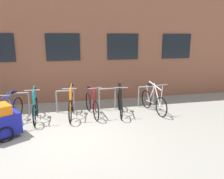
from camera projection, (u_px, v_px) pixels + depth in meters
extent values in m
plane|color=gray|center=(67.00, 135.00, 5.94)|extent=(42.00, 42.00, 0.00)
cube|color=brown|center=(62.00, 20.00, 11.29)|extent=(28.00, 6.55, 6.88)
cube|color=black|center=(63.00, 47.00, 8.45)|extent=(1.30, 0.04, 1.04)
cube|color=black|center=(123.00, 47.00, 8.95)|extent=(1.30, 0.04, 1.04)
cube|color=black|center=(176.00, 46.00, 9.45)|extent=(1.30, 0.04, 1.04)
cylinder|color=gray|center=(10.00, 105.00, 7.28)|extent=(0.05, 0.05, 0.77)
cylinder|color=gray|center=(29.00, 104.00, 7.40)|extent=(0.05, 0.05, 0.77)
cylinder|color=gray|center=(19.00, 93.00, 7.25)|extent=(0.59, 0.05, 0.05)
cylinder|color=gray|center=(56.00, 102.00, 7.59)|extent=(0.05, 0.05, 0.77)
cylinder|color=gray|center=(74.00, 101.00, 7.72)|extent=(0.05, 0.05, 0.77)
cylinder|color=gray|center=(65.00, 91.00, 7.56)|extent=(0.59, 0.05, 0.05)
cylinder|color=gray|center=(99.00, 100.00, 7.90)|extent=(0.05, 0.05, 0.77)
cylinder|color=gray|center=(115.00, 99.00, 8.03)|extent=(0.05, 0.05, 0.77)
cylinder|color=gray|center=(107.00, 89.00, 7.88)|extent=(0.59, 0.05, 0.05)
cylinder|color=gray|center=(138.00, 97.00, 8.22)|extent=(0.05, 0.05, 0.77)
cylinder|color=gray|center=(153.00, 96.00, 8.34)|extent=(0.05, 0.05, 0.77)
cylinder|color=gray|center=(146.00, 87.00, 8.19)|extent=(0.59, 0.05, 0.05)
torus|color=black|center=(18.00, 108.00, 7.17)|extent=(0.21, 0.69, 0.70)
torus|color=black|center=(1.00, 119.00, 6.17)|extent=(0.21, 0.69, 0.70)
cylinder|color=#233893|center=(5.00, 106.00, 6.38)|extent=(0.15, 0.49, 0.72)
cylinder|color=#233893|center=(12.00, 104.00, 6.77)|extent=(0.12, 0.36, 0.61)
cylinder|color=#233893|center=(7.00, 95.00, 6.47)|extent=(0.23, 0.78, 0.14)
cylinder|color=#233893|center=(14.00, 111.00, 6.92)|extent=(0.15, 0.50, 0.07)
cylinder|color=#233893|center=(16.00, 101.00, 7.02)|extent=(0.07, 0.20, 0.55)
cylinder|color=#233893|center=(1.00, 108.00, 6.12)|extent=(0.05, 0.08, 0.65)
cube|color=black|center=(13.00, 92.00, 6.86)|extent=(0.15, 0.22, 0.06)
cylinder|color=gray|center=(0.00, 95.00, 6.06)|extent=(0.43, 0.13, 0.03)
torus|color=black|center=(119.00, 100.00, 7.99)|extent=(0.16, 0.70, 0.70)
torus|color=black|center=(121.00, 109.00, 7.04)|extent=(0.16, 0.70, 0.70)
cylinder|color=black|center=(120.00, 97.00, 7.23)|extent=(0.12, 0.47, 0.74)
cylinder|color=black|center=(120.00, 95.00, 7.60)|extent=(0.10, 0.35, 0.68)
cylinder|color=black|center=(120.00, 87.00, 7.30)|extent=(0.17, 0.75, 0.09)
cylinder|color=black|center=(119.00, 103.00, 7.76)|extent=(0.11, 0.49, 0.07)
cylinder|color=black|center=(119.00, 93.00, 7.84)|extent=(0.06, 0.20, 0.62)
cylinder|color=black|center=(121.00, 99.00, 6.98)|extent=(0.04, 0.08, 0.67)
cube|color=black|center=(119.00, 84.00, 7.67)|extent=(0.13, 0.21, 0.06)
cylinder|color=gray|center=(121.00, 88.00, 6.92)|extent=(0.44, 0.10, 0.03)
torus|color=black|center=(36.00, 106.00, 7.40)|extent=(0.07, 0.65, 0.65)
torus|color=black|center=(34.00, 116.00, 6.49)|extent=(0.07, 0.65, 0.65)
cylinder|color=teal|center=(34.00, 102.00, 6.66)|extent=(0.06, 0.46, 0.81)
cylinder|color=teal|center=(35.00, 101.00, 7.02)|extent=(0.05, 0.34, 0.67)
cylinder|color=teal|center=(33.00, 91.00, 6.73)|extent=(0.07, 0.74, 0.17)
cylinder|color=teal|center=(36.00, 109.00, 7.18)|extent=(0.04, 0.48, 0.07)
cylinder|color=teal|center=(35.00, 98.00, 7.24)|extent=(0.03, 0.20, 0.61)
cylinder|color=teal|center=(33.00, 104.00, 6.43)|extent=(0.03, 0.08, 0.74)
cube|color=black|center=(34.00, 89.00, 7.08)|extent=(0.11, 0.20, 0.06)
cylinder|color=gray|center=(32.00, 90.00, 6.36)|extent=(0.44, 0.04, 0.03)
torus|color=black|center=(146.00, 99.00, 8.19)|extent=(0.13, 0.68, 0.68)
torus|color=black|center=(161.00, 107.00, 7.25)|extent=(0.13, 0.68, 0.68)
cylinder|color=silver|center=(157.00, 95.00, 7.43)|extent=(0.10, 0.49, 0.78)
cylinder|color=silver|center=(151.00, 95.00, 7.81)|extent=(0.09, 0.37, 0.63)
cylinder|color=silver|center=(155.00, 86.00, 7.51)|extent=(0.15, 0.80, 0.19)
cylinder|color=silver|center=(150.00, 102.00, 7.96)|extent=(0.09, 0.51, 0.07)
cylinder|color=silver|center=(148.00, 92.00, 8.04)|extent=(0.05, 0.20, 0.57)
cylinder|color=silver|center=(161.00, 97.00, 7.19)|extent=(0.04, 0.08, 0.72)
cube|color=black|center=(149.00, 85.00, 7.89)|extent=(0.13, 0.21, 0.06)
cylinder|color=gray|center=(162.00, 85.00, 7.12)|extent=(0.44, 0.09, 0.03)
torus|color=black|center=(73.00, 102.00, 7.75)|extent=(0.13, 0.72, 0.73)
torus|color=black|center=(70.00, 112.00, 6.75)|extent=(0.13, 0.72, 0.73)
cylinder|color=orange|center=(70.00, 99.00, 6.95)|extent=(0.10, 0.50, 0.76)
cylinder|color=orange|center=(71.00, 97.00, 7.35)|extent=(0.08, 0.37, 0.70)
cylinder|color=orange|center=(70.00, 88.00, 7.03)|extent=(0.13, 0.81, 0.09)
cylinder|color=orange|center=(72.00, 105.00, 7.51)|extent=(0.09, 0.52, 0.08)
cylinder|color=orange|center=(72.00, 94.00, 7.59)|extent=(0.05, 0.20, 0.64)
cylinder|color=orange|center=(70.00, 101.00, 6.69)|extent=(0.04, 0.08, 0.69)
cube|color=black|center=(71.00, 85.00, 7.42)|extent=(0.12, 0.21, 0.06)
cylinder|color=gray|center=(69.00, 89.00, 6.63)|extent=(0.44, 0.08, 0.03)
torus|color=black|center=(88.00, 102.00, 7.85)|extent=(0.13, 0.66, 0.67)
torus|color=black|center=(96.00, 111.00, 6.93)|extent=(0.13, 0.66, 0.67)
cylinder|color=maroon|center=(93.00, 99.00, 7.11)|extent=(0.10, 0.49, 0.76)
cylinder|color=maroon|center=(90.00, 98.00, 7.48)|extent=(0.08, 0.36, 0.62)
cylinder|color=maroon|center=(92.00, 89.00, 7.19)|extent=(0.14, 0.78, 0.17)
cylinder|color=maroon|center=(90.00, 105.00, 7.63)|extent=(0.09, 0.51, 0.07)
cylinder|color=maroon|center=(89.00, 95.00, 7.71)|extent=(0.05, 0.20, 0.56)
cylinder|color=maroon|center=(95.00, 100.00, 6.87)|extent=(0.04, 0.08, 0.70)
cube|color=black|center=(89.00, 87.00, 7.55)|extent=(0.13, 0.21, 0.06)
cylinder|color=gray|center=(95.00, 88.00, 6.81)|extent=(0.44, 0.08, 0.03)
cube|color=navy|center=(0.00, 124.00, 5.67)|extent=(1.08, 0.98, 0.56)
torus|color=black|center=(6.00, 135.00, 5.48)|extent=(0.38, 0.25, 0.42)
cylinder|color=gray|center=(28.00, 123.00, 6.19)|extent=(0.49, 0.31, 0.03)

